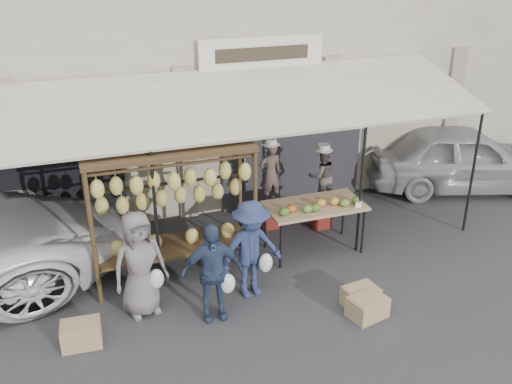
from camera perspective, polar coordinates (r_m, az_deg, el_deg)
ground_plane at (r=8.64m, az=-1.34°, el=-12.16°), size 90.00×90.00×0.00m
shophouse at (r=13.38m, az=-10.53°, el=17.48°), size 24.00×6.15×7.30m
awning at (r=9.51m, az=-5.72°, el=8.52°), size 10.00×2.35×2.92m
banana_rack at (r=8.86m, az=-8.48°, el=0.25°), size 2.60×0.90×2.24m
produce_table at (r=9.85m, az=6.02°, el=-1.49°), size 1.70×0.90×1.04m
vendor_left at (r=10.59m, az=1.44°, el=1.85°), size 0.48×0.34×1.23m
vendor_right at (r=10.68m, az=6.64°, el=1.57°), size 0.57×0.46×1.11m
customer_left at (r=8.43m, az=-11.58°, el=-7.07°), size 0.89×0.68×1.63m
customer_mid at (r=8.22m, az=-4.45°, el=-7.98°), size 0.91×0.42×1.52m
customer_right at (r=8.66m, az=-0.50°, el=-5.79°), size 1.13×0.79×1.59m
stool_left at (r=10.95m, az=1.40°, el=-2.29°), size 0.41×0.41×0.48m
stool_right at (r=11.01m, az=6.44°, el=-2.27°), size 0.36×0.36×0.49m
crate_near_a at (r=8.68m, az=11.07°, el=-11.22°), size 0.61×0.52×0.32m
crate_near_b at (r=8.90m, az=10.42°, el=-10.25°), size 0.56×0.46×0.30m
crate_far at (r=8.37m, az=-17.07°, el=-13.43°), size 0.56×0.44×0.32m
sedan at (r=13.24m, az=19.99°, el=3.25°), size 4.52×2.89×1.43m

